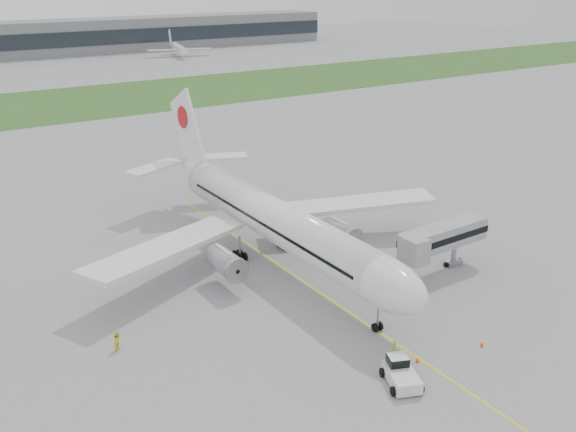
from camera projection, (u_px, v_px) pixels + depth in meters
ground at (293, 274)px, 75.00m from camera, size 600.00×600.00×0.00m
apron_markings at (318, 291)px, 71.09m from camera, size 70.00×70.00×0.04m
grass_strip at (42, 106)px, 168.85m from camera, size 600.00×50.00×0.02m
airliner at (271, 217)px, 76.79m from camera, size 48.13×53.95×17.88m
pushback_tug at (400, 372)px, 55.04m from camera, size 3.90×4.66×2.10m
jet_bridge at (439, 239)px, 73.63m from camera, size 12.99×4.01×6.01m
safety_cone_left at (418, 360)px, 58.09m from camera, size 0.37×0.37×0.51m
safety_cone_right at (482, 344)px, 60.49m from camera, size 0.41×0.41×0.56m
ground_crew_near at (394, 350)px, 58.39m from camera, size 0.80×0.69×1.86m
ground_crew_far at (118, 341)px, 59.77m from camera, size 1.19×1.19×1.94m
distant_aircraft_right at (180, 57)px, 266.18m from camera, size 31.11×28.88×10.02m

